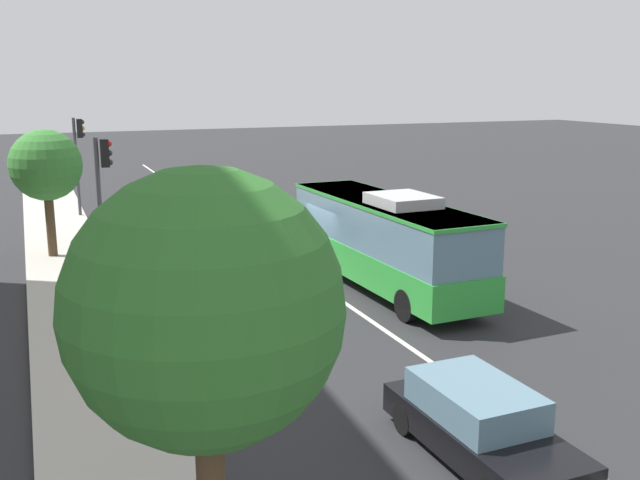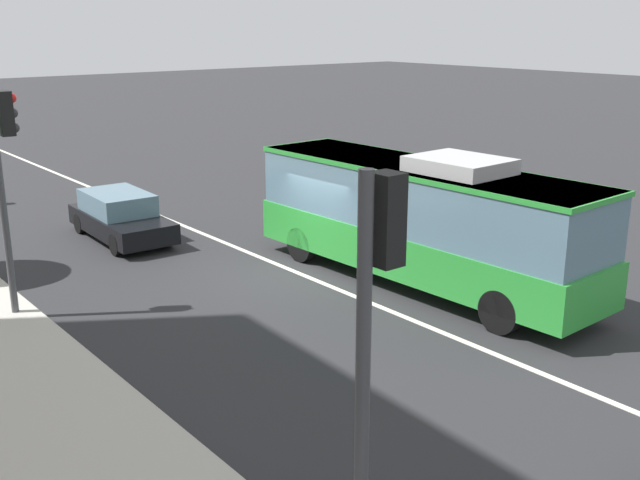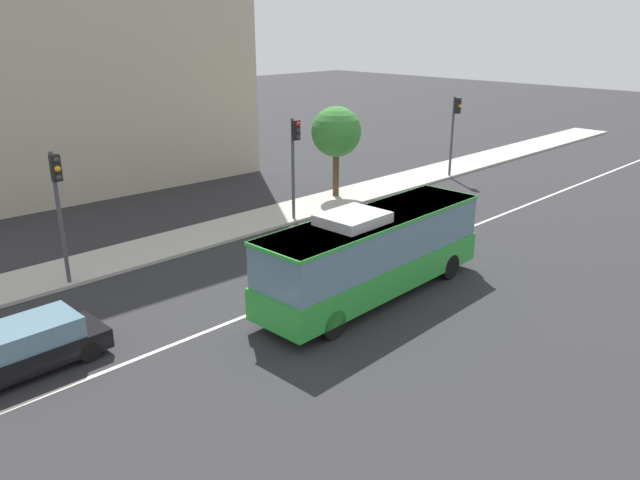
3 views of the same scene
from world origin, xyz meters
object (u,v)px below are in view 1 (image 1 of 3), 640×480
object	(u,v)px
sedan_black	(479,423)
traffic_light_mid_block	(79,150)
sedan_black_ahead	(205,230)
street_tree_kerbside_centre	(46,166)
traffic_light_far_corner	(173,263)
street_tree_kerbside_left	(205,310)
transit_bus	(384,237)
traffic_light_near_corner	(103,185)

from	to	relation	value
sedan_black	traffic_light_mid_block	size ratio (longest dim) A/B	0.87
sedan_black_ahead	street_tree_kerbside_centre	xyz separation A→B (m)	(0.04, 6.25, 3.05)
traffic_light_far_corner	street_tree_kerbside_left	world-z (taller)	street_tree_kerbside_left
transit_bus	traffic_light_far_corner	world-z (taller)	traffic_light_far_corner
sedan_black_ahead	traffic_light_near_corner	distance (m)	7.08
street_tree_kerbside_centre	traffic_light_mid_block	bearing A→B (deg)	-11.85
traffic_light_far_corner	street_tree_kerbside_left	xyz separation A→B (m)	(-5.89, 0.74, 0.93)
sedan_black	traffic_light_far_corner	size ratio (longest dim) A/B	0.87
sedan_black_ahead	traffic_light_mid_block	world-z (taller)	traffic_light_mid_block
transit_bus	traffic_light_mid_block	xyz separation A→B (m)	(17.69, 8.60, 1.75)
sedan_black_ahead	street_tree_kerbside_left	distance (m)	23.14
sedan_black	street_tree_kerbside_centre	bearing A→B (deg)	-161.91
sedan_black	street_tree_kerbside_centre	xyz separation A→B (m)	(19.75, 6.85, 3.05)
sedan_black	traffic_light_mid_block	bearing A→B (deg)	-171.17
street_tree_kerbside_left	traffic_light_far_corner	bearing A→B (deg)	-7.13
transit_bus	traffic_light_mid_block	world-z (taller)	traffic_light_mid_block
traffic_light_near_corner	traffic_light_far_corner	world-z (taller)	same
transit_bus	street_tree_kerbside_centre	size ratio (longest dim) A/B	1.93
transit_bus	sedan_black	world-z (taller)	transit_bus
transit_bus	traffic_light_near_corner	bearing A→B (deg)	62.82
traffic_light_near_corner	street_tree_kerbside_centre	size ratio (longest dim) A/B	1.00
sedan_black	traffic_light_near_corner	bearing A→B (deg)	-162.13
sedan_black_ahead	traffic_light_near_corner	xyz separation A→B (m)	(-4.61, 4.57, 2.84)
sedan_black_ahead	traffic_light_mid_block	xyz separation A→B (m)	(8.94, 4.38, 2.84)
traffic_light_far_corner	street_tree_kerbside_centre	size ratio (longest dim) A/B	1.00
transit_bus	sedan_black_ahead	size ratio (longest dim) A/B	2.21
sedan_black_ahead	sedan_black	bearing A→B (deg)	4.10
transit_bus	street_tree_kerbside_left	bearing A→B (deg)	143.16
sedan_black	traffic_light_far_corner	xyz separation A→B (m)	(3.37, 5.05, 2.84)
transit_bus	traffic_light_far_corner	distance (m)	11.65
transit_bus	sedan_black_ahead	bearing A→B (deg)	23.80
transit_bus	traffic_light_near_corner	size ratio (longest dim) A/B	1.94
transit_bus	sedan_black	distance (m)	11.59
street_tree_kerbside_centre	transit_bus	bearing A→B (deg)	-130.04
traffic_light_far_corner	street_tree_kerbside_left	bearing A→B (deg)	-97.35
transit_bus	traffic_light_far_corner	bearing A→B (deg)	129.25
transit_bus	street_tree_kerbside_left	xyz separation A→B (m)	(-13.48, 9.40, 2.68)
street_tree_kerbside_left	street_tree_kerbside_centre	xyz separation A→B (m)	(22.27, 1.07, -0.71)
traffic_light_mid_block	transit_bus	bearing A→B (deg)	-62.29
sedan_black_ahead	street_tree_kerbside_centre	world-z (taller)	street_tree_kerbside_centre
transit_bus	traffic_light_mid_block	distance (m)	19.75
transit_bus	street_tree_kerbside_left	size ratio (longest dim) A/B	1.63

